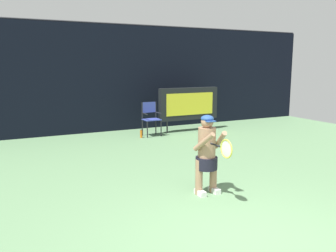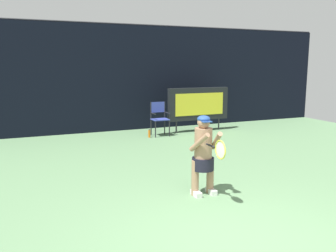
{
  "view_description": "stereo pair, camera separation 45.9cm",
  "coord_description": "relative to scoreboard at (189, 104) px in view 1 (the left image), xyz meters",
  "views": [
    {
      "loc": [
        -2.9,
        -3.27,
        2.28
      ],
      "look_at": [
        0.25,
        3.06,
        1.05
      ],
      "focal_mm": 37.93,
      "sensor_mm": 36.0,
      "label": 1
    },
    {
      "loc": [
        -2.48,
        -3.46,
        2.28
      ],
      "look_at": [
        0.25,
        3.06,
        1.05
      ],
      "focal_mm": 37.93,
      "sensor_mm": 36.0,
      "label": 2
    }
  ],
  "objects": [
    {
      "name": "water_bottle",
      "position": [
        -1.93,
        -0.37,
        -0.82
      ],
      "size": [
        0.07,
        0.07,
        0.27
      ],
      "color": "orange",
      "rests_on": "ground"
    },
    {
      "name": "tennis_player",
      "position": [
        -2.73,
        -5.44,
        -0.19
      ],
      "size": [
        0.53,
        0.59,
        1.42
      ],
      "color": "white",
      "rests_on": "ground"
    },
    {
      "name": "backdrop_screen",
      "position": [
        -3.14,
        1.21,
        0.86
      ],
      "size": [
        18.0,
        0.12,
        3.66
      ],
      "color": "black",
      "rests_on": "ground"
    },
    {
      "name": "ground",
      "position": [
        -3.14,
        -7.48,
        -0.96
      ],
      "size": [
        18.0,
        22.0,
        0.03
      ],
      "color": "#60875D"
    },
    {
      "name": "tennis_racket",
      "position": [
        -2.76,
        -6.02,
        0.0
      ],
      "size": [
        0.03,
        0.6,
        0.31
      ],
      "rotation": [
        0.0,
        0.0,
        0.08
      ],
      "color": "black"
    },
    {
      "name": "scoreboard",
      "position": [
        0.0,
        0.0,
        0.0
      ],
      "size": [
        2.2,
        0.21,
        1.5
      ],
      "color": "black",
      "rests_on": "ground"
    },
    {
      "name": "umpire_chair",
      "position": [
        -1.51,
        -0.18,
        -0.33
      ],
      "size": [
        0.52,
        0.44,
        1.08
      ],
      "color": "black",
      "rests_on": "ground"
    }
  ]
}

